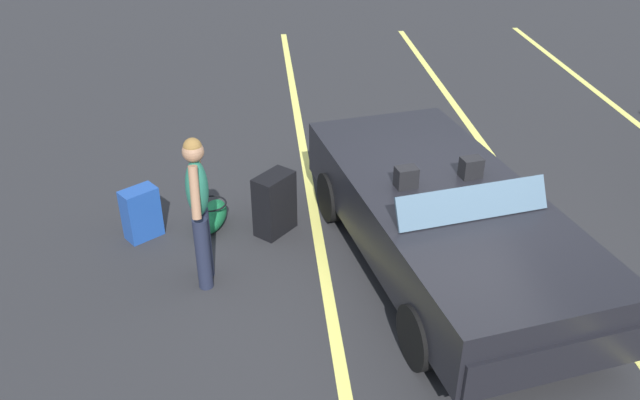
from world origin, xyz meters
TOP-DOWN VIEW (x-y plane):
  - ground_plane at (0.00, 0.00)m, footprint 80.00×80.00m
  - lot_line_near at (0.00, -1.26)m, footprint 18.00×0.12m
  - lot_line_mid at (0.00, 1.44)m, footprint 18.00×0.12m
  - convertible_car at (0.20, 0.04)m, footprint 4.40×2.52m
  - suitcase_large_black at (-0.88, -1.75)m, footprint 0.54×0.53m
  - suitcase_medium_bright at (-0.91, -3.27)m, footprint 0.43×0.46m
  - duffel_bag at (-1.02, -2.49)m, footprint 0.70×0.46m
  - traveler_person at (0.02, -2.50)m, footprint 0.60×0.22m

SIDE VIEW (x-z plane):
  - ground_plane at x=0.00m, z-range 0.00..0.00m
  - lot_line_near at x=0.00m, z-range 0.00..0.00m
  - lot_line_mid at x=0.00m, z-range 0.00..0.00m
  - duffel_bag at x=-1.02m, z-range -0.01..0.33m
  - suitcase_medium_bright at x=-0.91m, z-range 0.00..0.62m
  - suitcase_large_black at x=-0.88m, z-range 0.00..0.74m
  - convertible_car at x=0.20m, z-range -0.03..1.21m
  - traveler_person at x=0.02m, z-range 0.10..1.76m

